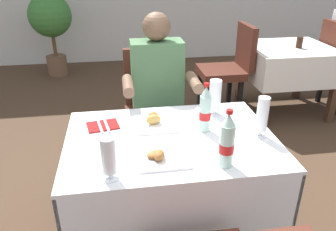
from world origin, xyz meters
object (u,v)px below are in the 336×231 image
(main_dining_table, at_px, (171,166))
(plate_near_camera, at_px, (161,156))
(napkin_cutlery_set, at_px, (103,125))
(background_dining_table, at_px, (287,64))
(beer_glass_middle, at_px, (262,117))
(cola_bottle_primary, at_px, (205,110))
(seated_diner_far, at_px, (158,93))
(potted_plant_corner, at_px, (51,21))
(background_table_tumbler, at_px, (299,42))
(cola_bottle_secondary, at_px, (227,142))
(beer_glass_right, at_px, (215,97))
(chair_far_diner_seat, at_px, (154,107))
(plate_far_diner, at_px, (154,122))
(beer_glass_left, at_px, (109,158))
(background_chair_left, at_px, (229,66))

(main_dining_table, relative_size, plate_near_camera, 4.59)
(napkin_cutlery_set, relative_size, background_dining_table, 0.23)
(main_dining_table, height_order, background_dining_table, same)
(beer_glass_middle, bearing_deg, cola_bottle_primary, 158.49)
(seated_diner_far, xyz_separation_m, potted_plant_corner, (-1.15, 2.71, 0.06))
(cola_bottle_primary, relative_size, background_table_tumbler, 2.48)
(napkin_cutlery_set, xyz_separation_m, background_dining_table, (1.89, 1.52, -0.19))
(background_dining_table, bearing_deg, cola_bottle_secondary, -123.91)
(beer_glass_right, distance_m, background_dining_table, 1.94)
(chair_far_diner_seat, distance_m, background_dining_table, 1.79)
(napkin_cutlery_set, relative_size, potted_plant_corner, 0.17)
(napkin_cutlery_set, bearing_deg, plate_near_camera, -53.14)
(chair_far_diner_seat, distance_m, background_table_tumbler, 1.83)
(cola_bottle_primary, height_order, background_table_tumbler, cola_bottle_primary)
(seated_diner_far, height_order, background_table_tumbler, seated_diner_far)
(plate_far_diner, bearing_deg, plate_near_camera, -91.49)
(seated_diner_far, height_order, background_dining_table, seated_diner_far)
(plate_far_diner, height_order, beer_glass_left, beer_glass_left)
(potted_plant_corner, bearing_deg, napkin_cutlery_set, -76.40)
(cola_bottle_secondary, relative_size, potted_plant_corner, 0.24)
(plate_near_camera, bearing_deg, beer_glass_right, 48.46)
(beer_glass_left, height_order, napkin_cutlery_set, beer_glass_left)
(plate_near_camera, relative_size, beer_glass_right, 1.11)
(chair_far_diner_seat, height_order, background_dining_table, chair_far_diner_seat)
(plate_far_diner, xyz_separation_m, beer_glass_left, (-0.24, -0.47, 0.08))
(plate_near_camera, bearing_deg, beer_glass_left, -152.30)
(chair_far_diner_seat, height_order, background_chair_left, same)
(chair_far_diner_seat, height_order, background_table_tumbler, chair_far_diner_seat)
(background_dining_table, bearing_deg, plate_far_diner, -136.10)
(chair_far_diner_seat, xyz_separation_m, background_table_tumbler, (1.60, 0.86, 0.23))
(seated_diner_far, xyz_separation_m, beer_glass_right, (0.28, -0.43, 0.13))
(plate_near_camera, distance_m, background_chair_left, 2.13)
(chair_far_diner_seat, height_order, plate_far_diner, chair_far_diner_seat)
(beer_glass_left, height_order, cola_bottle_secondary, cola_bottle_secondary)
(plate_far_diner, bearing_deg, beer_glass_left, -117.65)
(seated_diner_far, distance_m, potted_plant_corner, 2.95)
(napkin_cutlery_set, bearing_deg, cola_bottle_primary, -13.61)
(beer_glass_middle, xyz_separation_m, napkin_cutlery_set, (-0.82, 0.24, -0.11))
(main_dining_table, distance_m, chair_far_diner_seat, 0.78)
(seated_diner_far, bearing_deg, potted_plant_corner, 112.96)
(main_dining_table, distance_m, beer_glass_right, 0.48)
(chair_far_diner_seat, relative_size, seated_diner_far, 0.77)
(beer_glass_right, xyz_separation_m, cola_bottle_primary, (-0.11, -0.19, 0.01))
(beer_glass_middle, distance_m, cola_bottle_secondary, 0.35)
(plate_far_diner, relative_size, potted_plant_corner, 0.20)
(seated_diner_far, distance_m, beer_glass_middle, 0.86)
(napkin_cutlery_set, xyz_separation_m, background_chair_left, (1.25, 1.52, -0.18))
(chair_far_diner_seat, relative_size, potted_plant_corner, 0.85)
(cola_bottle_primary, bearing_deg, plate_near_camera, -138.54)
(main_dining_table, distance_m, seated_diner_far, 0.69)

